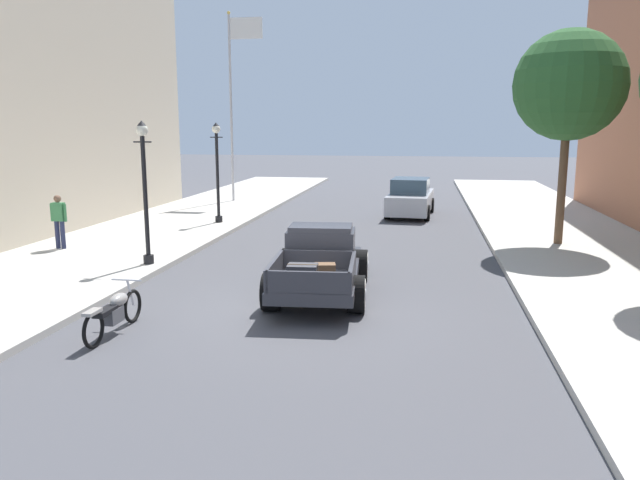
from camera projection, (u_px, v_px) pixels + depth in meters
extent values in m
plane|color=#47474C|center=(309.00, 311.00, 12.85)|extent=(140.00, 140.00, 0.00)
cube|color=#B7B2A8|center=(0.00, 292.00, 14.02)|extent=(5.50, 64.00, 0.15)
cube|color=#333338|center=(320.00, 272.00, 14.05)|extent=(2.10, 5.01, 0.24)
cube|color=#333338|center=(321.00, 247.00, 14.30)|extent=(1.63, 1.21, 0.80)
cube|color=#333338|center=(321.00, 228.00, 14.16)|extent=(1.50, 1.03, 0.12)
cube|color=#3D4C5B|center=(323.00, 236.00, 14.82)|extent=(1.33, 0.13, 0.44)
cube|color=#333338|center=(326.00, 242.00, 15.59)|extent=(1.42, 1.59, 0.52)
cube|color=silver|center=(328.00, 237.00, 16.38)|extent=(0.69, 0.15, 0.47)
cube|color=#333338|center=(313.00, 281.00, 12.65)|extent=(1.83, 2.21, 0.04)
cube|color=#333338|center=(275.00, 270.00, 12.69)|extent=(0.23, 2.10, 0.44)
cube|color=#333338|center=(352.00, 271.00, 12.54)|extent=(0.23, 2.10, 0.44)
cube|color=#333338|center=(308.00, 283.00, 11.62)|extent=(1.62, 0.19, 0.44)
cube|color=#333338|center=(318.00, 260.00, 13.60)|extent=(1.62, 0.19, 0.44)
cylinder|color=black|center=(290.00, 264.00, 15.48)|extent=(0.42, 0.82, 0.80)
cylinder|color=silver|center=(282.00, 264.00, 15.49)|extent=(0.06, 0.66, 0.66)
cylinder|color=silver|center=(282.00, 264.00, 15.49)|extent=(0.04, 0.24, 0.24)
cylinder|color=black|center=(360.00, 265.00, 15.31)|extent=(0.42, 0.82, 0.80)
cylinder|color=silver|center=(368.00, 265.00, 15.29)|extent=(0.06, 0.66, 0.66)
cylinder|color=silver|center=(368.00, 265.00, 15.29)|extent=(0.04, 0.24, 0.24)
cylinder|color=black|center=(271.00, 292.00, 12.84)|extent=(0.42, 0.82, 0.80)
cylinder|color=silver|center=(263.00, 292.00, 12.86)|extent=(0.06, 0.66, 0.66)
cylinder|color=silver|center=(262.00, 292.00, 12.86)|extent=(0.04, 0.24, 0.24)
cylinder|color=black|center=(356.00, 294.00, 12.67)|extent=(0.42, 0.82, 0.80)
cylinder|color=silver|center=(365.00, 294.00, 12.65)|extent=(0.06, 0.66, 0.66)
cylinder|color=silver|center=(366.00, 294.00, 12.65)|extent=(0.04, 0.24, 0.24)
cube|color=#2D2D33|center=(303.00, 274.00, 12.29)|extent=(0.63, 0.48, 0.40)
cube|color=#3D2D1E|center=(303.00, 274.00, 12.29)|extent=(0.62, 0.09, 0.42)
cube|color=brown|center=(325.00, 270.00, 12.90)|extent=(0.49, 0.40, 0.28)
torus|color=black|center=(133.00, 306.00, 12.05)|extent=(0.08, 0.67, 0.67)
torus|color=black|center=(93.00, 330.00, 10.65)|extent=(0.08, 0.67, 0.67)
cube|color=#4C4C51|center=(113.00, 315.00, 11.29)|extent=(0.24, 0.44, 0.28)
ellipsoid|color=gray|center=(119.00, 300.00, 11.49)|extent=(0.27, 0.52, 0.24)
cube|color=black|center=(105.00, 312.00, 11.02)|extent=(0.23, 0.56, 0.10)
cylinder|color=silver|center=(130.00, 292.00, 11.94)|extent=(0.05, 0.25, 0.58)
cylinder|color=silver|center=(127.00, 280.00, 11.77)|extent=(0.62, 0.04, 0.04)
cube|color=gray|center=(92.00, 312.00, 10.59)|extent=(0.18, 0.40, 0.06)
cube|color=#B7B7BC|center=(410.00, 202.00, 26.52)|extent=(2.05, 4.42, 0.80)
cube|color=#384C5B|center=(410.00, 186.00, 26.25)|extent=(1.67, 2.11, 0.64)
cylinder|color=black|center=(395.00, 204.00, 28.00)|extent=(0.27, 0.68, 0.66)
cylinder|color=black|center=(431.00, 205.00, 27.61)|extent=(0.27, 0.68, 0.66)
cylinder|color=black|center=(387.00, 211.00, 25.54)|extent=(0.27, 0.68, 0.66)
cylinder|color=black|center=(427.00, 213.00, 25.15)|extent=(0.27, 0.68, 0.66)
cylinder|color=#232847|center=(58.00, 235.00, 18.63)|extent=(0.14, 0.14, 0.86)
cylinder|color=#232847|center=(63.00, 235.00, 18.61)|extent=(0.14, 0.14, 0.86)
cube|color=#387A47|center=(58.00, 212.00, 18.49)|extent=(0.36, 0.22, 0.56)
cylinder|color=#387A47|center=(52.00, 212.00, 18.53)|extent=(0.09, 0.09, 0.54)
cylinder|color=#387A47|center=(65.00, 213.00, 18.46)|extent=(0.09, 0.09, 0.54)
sphere|color=brown|center=(57.00, 199.00, 18.42)|extent=(0.22, 0.22, 0.22)
cylinder|color=black|center=(149.00, 259.00, 16.61)|extent=(0.28, 0.28, 0.24)
cylinder|color=black|center=(145.00, 197.00, 16.30)|extent=(0.12, 0.12, 3.20)
cylinder|color=black|center=(142.00, 142.00, 16.03)|extent=(0.50, 0.04, 0.04)
sphere|color=silver|center=(142.00, 130.00, 15.98)|extent=(0.32, 0.32, 0.32)
cone|color=black|center=(141.00, 123.00, 15.94)|extent=(0.24, 0.24, 0.14)
cylinder|color=black|center=(219.00, 219.00, 23.85)|extent=(0.28, 0.28, 0.24)
cylinder|color=black|center=(218.00, 175.00, 23.53)|extent=(0.12, 0.12, 3.20)
cylinder|color=black|center=(216.00, 137.00, 23.27)|extent=(0.50, 0.04, 0.04)
sphere|color=silver|center=(216.00, 129.00, 23.21)|extent=(0.32, 0.32, 0.32)
cone|color=black|center=(216.00, 124.00, 23.18)|extent=(0.24, 0.24, 0.14)
cylinder|color=#B2B2B7|center=(231.00, 110.00, 30.05)|extent=(0.12, 0.12, 9.00)
sphere|color=gold|center=(229.00, 13.00, 29.21)|extent=(0.16, 0.16, 0.16)
cube|color=silver|center=(246.00, 28.00, 29.20)|extent=(1.60, 0.03, 1.00)
cylinder|color=brown|center=(562.00, 186.00, 19.19)|extent=(0.26, 0.26, 3.67)
sphere|color=#285628|center=(569.00, 85.00, 18.62)|extent=(3.38, 3.38, 3.38)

